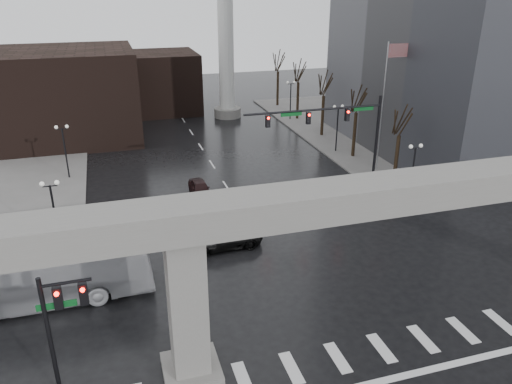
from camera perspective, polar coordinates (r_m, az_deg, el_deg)
ground at (r=26.57m, az=8.36°, el=-16.86°), size 160.00×160.00×0.00m
sidewalk_ne at (r=66.89m, az=15.92°, el=7.53°), size 28.00×36.00×0.15m
elevated_guideway at (r=23.36m, az=12.14°, el=-3.02°), size 48.00×2.60×8.70m
building_far_left at (r=61.57m, az=-21.13°, el=10.32°), size 16.00×14.00×10.00m
building_far_mid at (r=71.78m, az=-10.88°, el=12.22°), size 10.00×10.00×8.00m
smokestack at (r=66.13m, az=-3.54°, el=19.86°), size 3.60×3.60×30.00m
signal_mast_arm at (r=42.78m, az=9.33°, el=7.66°), size 12.12×0.43×8.00m
signal_left_pole at (r=22.89m, az=-21.50°, el=-13.01°), size 2.30×0.30×6.00m
flagpole_assembly at (r=48.10m, az=14.70°, el=11.00°), size 2.06×0.12×12.00m
lamp_right_0 at (r=41.73m, az=17.57°, el=3.09°), size 1.22×0.32×5.11m
lamp_right_1 at (r=53.29m, az=9.31°, el=8.08°), size 1.22×0.32×5.11m
lamp_right_2 at (r=65.80m, az=3.99°, el=11.15°), size 1.22×0.32×5.11m
lamp_left_0 at (r=35.16m, az=-22.18°, el=-1.30°), size 1.22×0.32×5.11m
lamp_left_1 at (r=48.32m, az=-21.09°, el=5.27°), size 1.22×0.32×5.11m
lamp_left_2 at (r=61.84m, az=-20.47°, el=9.00°), size 1.22×0.32×5.11m
tree_right_0 at (r=45.65m, az=15.81°, el=4.07°), size 1.09×1.58×7.50m
tree_right_1 at (r=52.21m, az=11.23°, el=6.92°), size 1.09×1.61×7.67m
tree_right_2 at (r=59.13m, az=7.66°, el=9.09°), size 1.10×1.63×7.85m
tree_right_3 at (r=66.29m, az=4.82°, el=10.77°), size 1.11×1.66×8.02m
tree_right_4 at (r=73.62m, az=2.52°, el=12.11°), size 1.12×1.69×8.19m
pickup_truck at (r=34.40m, az=-3.57°, el=-5.14°), size 5.31×2.61×1.45m
city_bus at (r=30.87m, az=-24.57°, el=-8.50°), size 13.47×3.20×3.75m
far_car at (r=42.73m, az=-6.42°, el=0.44°), size 1.68×3.80×1.27m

